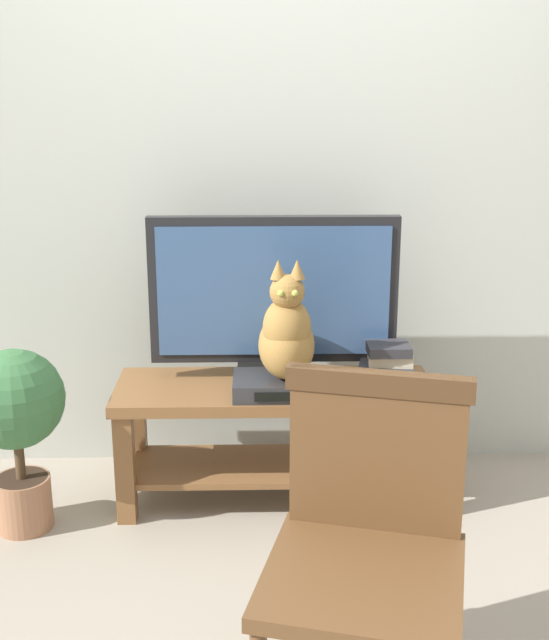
{
  "coord_description": "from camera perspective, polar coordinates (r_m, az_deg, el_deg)",
  "views": [
    {
      "loc": [
        -0.08,
        -2.44,
        1.61
      ],
      "look_at": [
        -0.01,
        0.47,
        0.75
      ],
      "focal_mm": 46.34,
      "sensor_mm": 36.0,
      "label": 1
    }
  ],
  "objects": [
    {
      "name": "ground_plane",
      "position": [
        2.93,
        0.44,
        -17.03
      ],
      "size": [
        12.0,
        12.0,
        0.0
      ],
      "primitive_type": "plane",
      "color": "gray"
    },
    {
      "name": "back_wall",
      "position": [
        3.41,
        -0.0,
        12.84
      ],
      "size": [
        7.0,
        0.12,
        2.8
      ],
      "primitive_type": "cube",
      "color": "#B7BCB2",
      "rests_on": "ground"
    },
    {
      "name": "tv_stand",
      "position": [
        3.23,
        -0.02,
        -6.93
      ],
      "size": [
        1.22,
        0.43,
        0.48
      ],
      "color": "brown",
      "rests_on": "ground"
    },
    {
      "name": "tv",
      "position": [
        3.16,
        -0.06,
        1.75
      ],
      "size": [
        0.95,
        0.2,
        0.64
      ],
      "color": "black",
      "rests_on": "tv_stand"
    },
    {
      "name": "media_box",
      "position": [
        3.08,
        0.82,
        -4.54
      ],
      "size": [
        0.4,
        0.23,
        0.07
      ],
      "color": "#2D2D30",
      "rests_on": "tv_stand"
    },
    {
      "name": "cat",
      "position": [
        3.0,
        0.87,
        -1.05
      ],
      "size": [
        0.21,
        0.35,
        0.46
      ],
      "color": "olive",
      "rests_on": "media_box"
    },
    {
      "name": "wooden_chair",
      "position": [
        2.13,
        6.51,
        -14.31
      ],
      "size": [
        0.58,
        0.58,
        0.9
      ],
      "color": "brown",
      "rests_on": "ground"
    },
    {
      "name": "book_stack",
      "position": [
        3.18,
        7.91,
        -3.08
      ],
      "size": [
        0.23,
        0.16,
        0.16
      ],
      "color": "beige",
      "rests_on": "tv_stand"
    },
    {
      "name": "potted_plant",
      "position": [
        3.12,
        -17.45,
        -6.37
      ],
      "size": [
        0.36,
        0.36,
        0.69
      ],
      "color": "#9E6B4C",
      "rests_on": "ground"
    }
  ]
}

